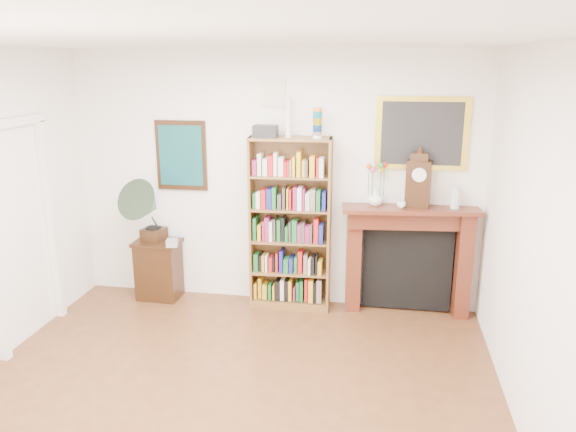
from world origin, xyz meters
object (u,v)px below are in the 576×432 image
object	(u,v)px
side_cabinet	(159,269)
gramophone	(147,207)
bookshelf	(290,215)
teacup	(401,205)
fireplace	(408,250)
bottle_right	(457,199)
flower_vase	(376,197)
bottle_left	(454,197)
cd_stack	(172,243)
mantel_clock	(418,181)

from	to	relation	value
side_cabinet	gramophone	distance (m)	0.78
bookshelf	teacup	world-z (taller)	bookshelf
fireplace	bookshelf	bearing A→B (deg)	177.62
bookshelf	teacup	bearing A→B (deg)	-4.30
bookshelf	fireplace	world-z (taller)	bookshelf
bottle_right	flower_vase	bearing A→B (deg)	179.36
bottle_left	teacup	bearing A→B (deg)	-173.27
teacup	bottle_left	xyz separation A→B (m)	(0.53, 0.06, 0.08)
cd_stack	teacup	bearing A→B (deg)	3.50
gramophone	bottle_right	size ratio (longest dim) A/B	3.80
gramophone	bookshelf	bearing A→B (deg)	17.07
fireplace	cd_stack	bearing A→B (deg)	179.86
flower_vase	gramophone	bearing A→B (deg)	-175.82
gramophone	cd_stack	world-z (taller)	gramophone
cd_stack	mantel_clock	size ratio (longest dim) A/B	0.21
flower_vase	bottle_left	distance (m)	0.80
side_cabinet	gramophone	size ratio (longest dim) A/B	0.91
cd_stack	bottle_left	world-z (taller)	bottle_left
bottle_left	bottle_right	size ratio (longest dim) A/B	1.20
bookshelf	side_cabinet	xyz separation A→B (m)	(-1.53, -0.03, -0.72)
side_cabinet	flower_vase	bearing A→B (deg)	3.33
cd_stack	flower_vase	world-z (taller)	flower_vase
fireplace	mantel_clock	bearing A→B (deg)	-39.81
cd_stack	side_cabinet	bearing A→B (deg)	148.43
bottle_left	gramophone	bearing A→B (deg)	-177.01
side_cabinet	cd_stack	size ratio (longest dim) A/B	5.76
flower_vase	bottle_right	world-z (taller)	bottle_right
bookshelf	bottle_right	xyz separation A→B (m)	(1.73, 0.04, 0.24)
bookshelf	fireplace	distance (m)	1.32
gramophone	mantel_clock	xyz separation A→B (m)	(2.91, 0.16, 0.35)
bookshelf	bottle_left	world-z (taller)	bookshelf
side_cabinet	bottle_left	size ratio (longest dim) A/B	2.88
fireplace	teacup	xyz separation A→B (m)	(-0.10, -0.10, 0.53)
side_cabinet	gramophone	bearing A→B (deg)	-110.06
gramophone	cd_stack	bearing A→B (deg)	3.74
gramophone	mantel_clock	world-z (taller)	mantel_clock
bookshelf	flower_vase	xyz separation A→B (m)	(0.91, 0.05, 0.22)
side_cabinet	mantel_clock	xyz separation A→B (m)	(2.86, 0.06, 1.13)
bookshelf	teacup	distance (m)	1.19
side_cabinet	cd_stack	xyz separation A→B (m)	(0.24, -0.15, 0.39)
side_cabinet	cd_stack	world-z (taller)	cd_stack
fireplace	bottle_left	bearing A→B (deg)	-10.09
bookshelf	side_cabinet	size ratio (longest dim) A/B	3.17
side_cabinet	flower_vase	size ratio (longest dim) A/B	4.06
fireplace	flower_vase	world-z (taller)	flower_vase
cd_stack	fireplace	bearing A→B (deg)	5.50
teacup	bottle_right	bearing A→B (deg)	6.47
side_cabinet	bottle_left	world-z (taller)	bottle_left
bookshelf	cd_stack	bearing A→B (deg)	-175.44
flower_vase	teacup	bearing A→B (deg)	-15.12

